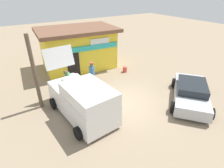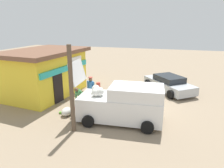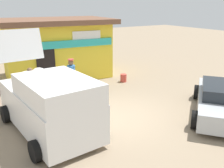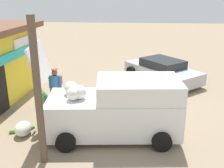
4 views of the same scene
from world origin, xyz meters
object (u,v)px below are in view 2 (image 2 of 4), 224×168
paint_bucket (98,85)px  delivery_van (123,104)px  storefront_bar (46,72)px  parked_sedan (169,84)px  vendor_standing (91,88)px  customer_bending (81,97)px  unloaded_banana_pile (67,112)px

paint_bucket → delivery_van: bearing=-146.9°
storefront_bar → parked_sedan: size_ratio=1.44×
paint_bucket → vendor_standing: bearing=-167.1°
delivery_van → paint_bucket: delivery_van is taller
parked_sedan → paint_bucket: (-0.79, 5.40, -0.36)m
customer_bending → paint_bucket: (4.75, 0.78, -0.72)m
delivery_van → parked_sedan: 6.24m
storefront_bar → vendor_standing: 3.82m
unloaded_banana_pile → paint_bucket: (5.32, 0.15, -0.01)m
storefront_bar → customer_bending: bearing=-120.2°
storefront_bar → customer_bending: (-2.18, -3.74, -0.71)m
storefront_bar → paint_bucket: storefront_bar is taller
customer_bending → unloaded_banana_pile: customer_bending is taller
parked_sedan → customer_bending: bearing=140.2°
parked_sedan → unloaded_banana_pile: size_ratio=4.94×
parked_sedan → unloaded_banana_pile: 8.06m
storefront_bar → customer_bending: 4.39m
vendor_standing → customer_bending: vendor_standing is taller
vendor_standing → unloaded_banana_pile: bearing=164.1°
parked_sedan → customer_bending: customer_bending is taller
customer_bending → vendor_standing: bearing=1.3°
parked_sedan → vendor_standing: 6.17m
parked_sedan → vendor_standing: size_ratio=2.55×
customer_bending → parked_sedan: bearing=-39.8°
vendor_standing → paint_bucket: (3.24, 0.74, -0.79)m
parked_sedan → unloaded_banana_pile: bearing=139.3°
parked_sedan → delivery_van: bearing=160.4°
unloaded_banana_pile → vendor_standing: bearing=-15.9°
delivery_van → parked_sedan: bearing=-19.6°
vendor_standing → paint_bucket: vendor_standing is taller
parked_sedan → vendor_standing: bearing=130.9°
delivery_van → unloaded_banana_pile: 3.26m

